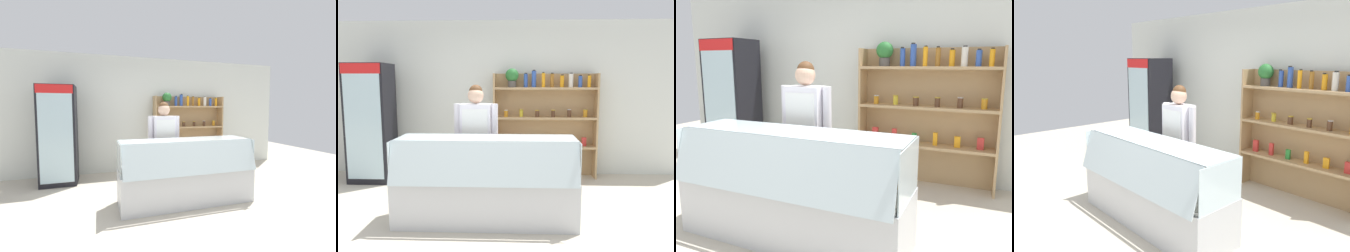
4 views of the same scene
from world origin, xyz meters
TOP-DOWN VIEW (x-y plane):
  - ground_plane at (0.00, 0.00)m, footprint 12.00×12.00m
  - back_wall at (0.00, 2.24)m, footprint 6.80×0.10m
  - drinks_fridge at (-2.09, 1.66)m, footprint 0.67×0.57m
  - shelving_unit at (0.77, 2.02)m, footprint 1.76×0.29m
  - deli_display_case at (-0.02, 0.10)m, footprint 2.10×0.71m
  - shop_clerk at (-0.21, 0.69)m, footprint 0.58×0.25m

SIDE VIEW (x-z plane):
  - ground_plane at x=0.00m, z-range 0.00..0.00m
  - deli_display_case at x=-0.02m, z-range -0.19..0.82m
  - shop_clerk at x=-0.21m, z-range 0.14..1.75m
  - drinks_fridge at x=-2.09m, z-range 0.00..1.94m
  - shelving_unit at x=0.77m, z-range 0.10..1.98m
  - back_wall at x=0.00m, z-range 0.00..2.70m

